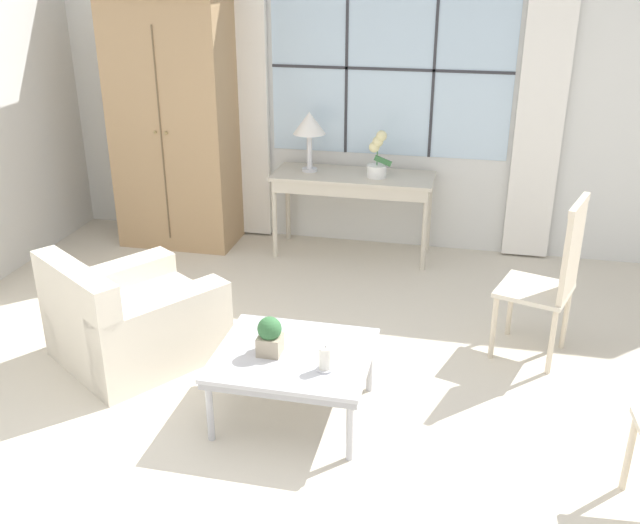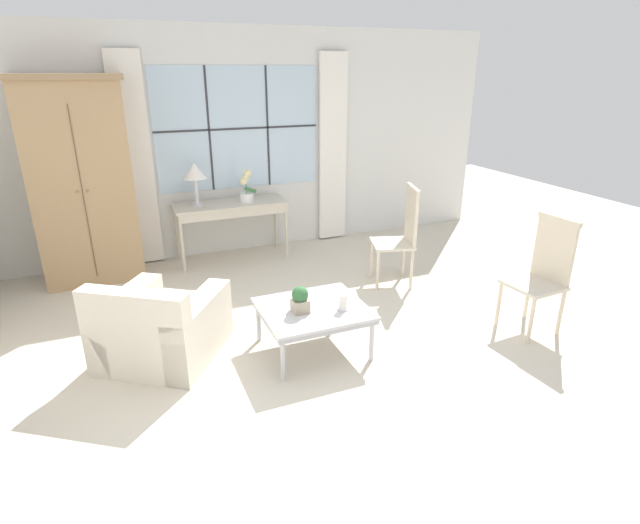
# 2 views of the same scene
# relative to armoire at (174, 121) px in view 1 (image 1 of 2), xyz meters

# --- Properties ---
(ground_plane) EXTENTS (14.00, 14.00, 0.00)m
(ground_plane) POSITION_rel_armoire_xyz_m (1.86, -2.66, -1.13)
(ground_plane) COLOR beige
(wall_back_windowed) EXTENTS (7.20, 0.14, 2.80)m
(wall_back_windowed) POSITION_rel_armoire_xyz_m (1.86, 0.37, 0.26)
(wall_back_windowed) COLOR silver
(wall_back_windowed) RESTS_ON ground_plane
(armoire) EXTENTS (1.11, 0.65, 2.26)m
(armoire) POSITION_rel_armoire_xyz_m (0.00, 0.00, 0.00)
(armoire) COLOR tan
(armoire) RESTS_ON ground_plane
(console_table) EXTENTS (1.39, 0.53, 0.74)m
(console_table) POSITION_rel_armoire_xyz_m (1.62, 0.02, -0.48)
(console_table) COLOR beige
(console_table) RESTS_ON ground_plane
(table_lamp) EXTENTS (0.28, 0.28, 0.52)m
(table_lamp) POSITION_rel_armoire_xyz_m (1.23, 0.04, 0.01)
(table_lamp) COLOR silver
(table_lamp) RESTS_ON console_table
(potted_orchid) EXTENTS (0.21, 0.17, 0.40)m
(potted_orchid) POSITION_rel_armoire_xyz_m (1.83, -0.01, -0.23)
(potted_orchid) COLOR white
(potted_orchid) RESTS_ON console_table
(armchair_upholstered) EXTENTS (1.24, 1.26, 0.75)m
(armchair_upholstered) POSITION_rel_armoire_xyz_m (0.52, -2.07, -0.88)
(armchair_upholstered) COLOR beige
(armchair_upholstered) RESTS_ON ground_plane
(side_chair_wooden) EXTENTS (0.55, 0.55, 1.12)m
(side_chair_wooden) POSITION_rel_armoire_xyz_m (3.20, -1.49, -0.52)
(side_chair_wooden) COLOR beige
(side_chair_wooden) RESTS_ON ground_plane
(coffee_table) EXTENTS (0.88, 0.78, 0.41)m
(coffee_table) POSITION_rel_armoire_xyz_m (1.73, -2.48, -0.76)
(coffee_table) COLOR #BCBCC1
(coffee_table) RESTS_ON ground_plane
(potted_plant_small) EXTENTS (0.14, 0.14, 0.23)m
(potted_plant_small) POSITION_rel_armoire_xyz_m (1.60, -2.52, -0.61)
(potted_plant_small) COLOR tan
(potted_plant_small) RESTS_ON coffee_table
(pillar_candle) EXTENTS (0.09, 0.09, 0.15)m
(pillar_candle) POSITION_rel_armoire_xyz_m (1.94, -2.62, -0.66)
(pillar_candle) COLOR silver
(pillar_candle) RESTS_ON coffee_table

